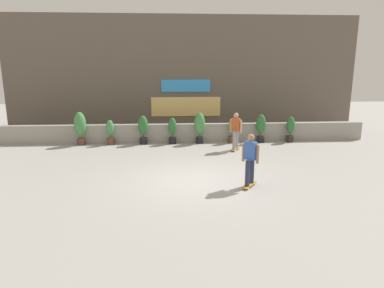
% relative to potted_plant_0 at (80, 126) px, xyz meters
% --- Properties ---
extents(ground_plane, '(48.00, 48.00, 0.00)m').
position_rel_potted_plant_0_xyz_m(ground_plane, '(5.08, -5.55, -0.93)').
color(ground_plane, '#9E9B96').
extents(planter_wall, '(18.00, 0.40, 0.90)m').
position_rel_potted_plant_0_xyz_m(planter_wall, '(5.08, 0.45, -0.48)').
color(planter_wall, gray).
rests_on(planter_wall, ground).
extents(building_backdrop, '(20.00, 2.08, 6.50)m').
position_rel_potted_plant_0_xyz_m(building_backdrop, '(5.08, 4.45, 2.31)').
color(building_backdrop, '#60564C').
rests_on(building_backdrop, ground).
extents(potted_plant_0, '(0.56, 0.56, 1.59)m').
position_rel_potted_plant_0_xyz_m(potted_plant_0, '(0.00, 0.00, 0.00)').
color(potted_plant_0, brown).
rests_on(potted_plant_0, ground).
extents(potted_plant_1, '(0.36, 0.36, 1.19)m').
position_rel_potted_plant_0_xyz_m(potted_plant_1, '(1.40, 0.00, -0.30)').
color(potted_plant_1, brown).
rests_on(potted_plant_1, ground).
extents(potted_plant_2, '(0.46, 0.46, 1.39)m').
position_rel_potted_plant_0_xyz_m(potted_plant_2, '(2.97, -0.00, -0.14)').
color(potted_plant_2, black).
rests_on(potted_plant_2, ground).
extents(potted_plant_3, '(0.40, 0.40, 1.27)m').
position_rel_potted_plant_0_xyz_m(potted_plant_3, '(4.38, -0.00, -0.24)').
color(potted_plant_3, black).
rests_on(potted_plant_3, ground).
extents(potted_plant_4, '(0.51, 0.51, 1.50)m').
position_rel_potted_plant_0_xyz_m(potted_plant_4, '(5.71, 0.00, -0.06)').
color(potted_plant_4, black).
rests_on(potted_plant_4, ground).
extents(potted_plant_5, '(0.37, 0.37, 1.21)m').
position_rel_potted_plant_0_xyz_m(potted_plant_5, '(7.32, 0.00, -0.29)').
color(potted_plant_5, brown).
rests_on(potted_plant_5, ground).
extents(potted_plant_6, '(0.47, 0.47, 1.40)m').
position_rel_potted_plant_0_xyz_m(potted_plant_6, '(8.74, -0.00, -0.13)').
color(potted_plant_6, black).
rests_on(potted_plant_6, ground).
extents(potted_plant_7, '(0.40, 0.40, 1.28)m').
position_rel_potted_plant_0_xyz_m(potted_plant_7, '(10.24, 0.00, -0.23)').
color(potted_plant_7, '#2D2823').
rests_on(potted_plant_7, ground).
extents(skater_foreground, '(0.63, 0.76, 1.70)m').
position_rel_potted_plant_0_xyz_m(skater_foreground, '(6.74, -6.26, 0.01)').
color(skater_foreground, '#BF8C26').
rests_on(skater_foreground, ground).
extents(skater_far_right, '(0.58, 0.79, 1.70)m').
position_rel_potted_plant_0_xyz_m(skater_far_right, '(7.20, -1.52, 0.01)').
color(skater_far_right, '#BF8C26').
rests_on(skater_far_right, ground).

